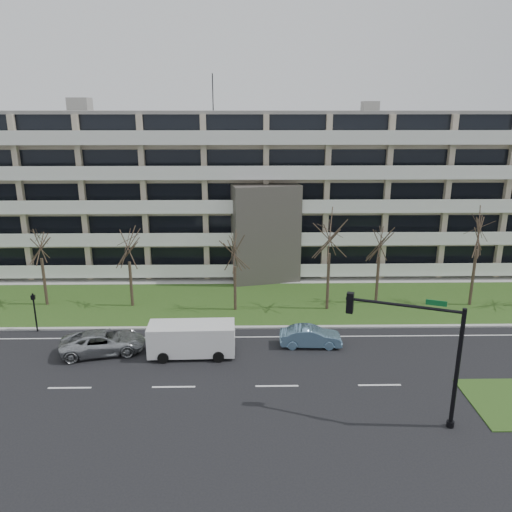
{
  "coord_description": "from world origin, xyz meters",
  "views": [
    {
      "loc": [
        -1.65,
        -25.6,
        15.5
      ],
      "look_at": [
        -1.05,
        10.0,
        4.94
      ],
      "focal_mm": 35.0,
      "sensor_mm": 36.0,
      "label": 1
    }
  ],
  "objects_px": {
    "silver_pickup": "(103,342)",
    "pedestrian_signal": "(34,307)",
    "blue_sedan": "(311,337)",
    "white_van": "(193,337)",
    "traffic_signal": "(419,343)"
  },
  "relations": [
    {
      "from": "blue_sedan",
      "to": "white_van",
      "type": "relative_size",
      "value": 0.74
    },
    {
      "from": "silver_pickup",
      "to": "white_van",
      "type": "xyz_separation_m",
      "value": [
        5.96,
        -0.43,
        0.54
      ]
    },
    {
      "from": "blue_sedan",
      "to": "white_van",
      "type": "xyz_separation_m",
      "value": [
        -7.82,
        -1.15,
        0.61
      ]
    },
    {
      "from": "silver_pickup",
      "to": "pedestrian_signal",
      "type": "relative_size",
      "value": 1.85
    },
    {
      "from": "blue_sedan",
      "to": "traffic_signal",
      "type": "relative_size",
      "value": 0.62
    },
    {
      "from": "white_van",
      "to": "silver_pickup",
      "type": "bearing_deg",
      "value": 174.57
    },
    {
      "from": "pedestrian_signal",
      "to": "traffic_signal",
      "type": "bearing_deg",
      "value": -33.68
    },
    {
      "from": "white_van",
      "to": "blue_sedan",
      "type": "bearing_deg",
      "value": 7.04
    },
    {
      "from": "silver_pickup",
      "to": "pedestrian_signal",
      "type": "bearing_deg",
      "value": 47.41
    },
    {
      "from": "silver_pickup",
      "to": "blue_sedan",
      "type": "distance_m",
      "value": 13.8
    },
    {
      "from": "pedestrian_signal",
      "to": "white_van",
      "type": "bearing_deg",
      "value": -26.68
    },
    {
      "from": "silver_pickup",
      "to": "traffic_signal",
      "type": "distance_m",
      "value": 19.91
    },
    {
      "from": "blue_sedan",
      "to": "silver_pickup",
      "type": "bearing_deg",
      "value": 94.9
    },
    {
      "from": "silver_pickup",
      "to": "white_van",
      "type": "distance_m",
      "value": 6.0
    },
    {
      "from": "blue_sedan",
      "to": "pedestrian_signal",
      "type": "bearing_deg",
      "value": 84.16
    }
  ]
}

